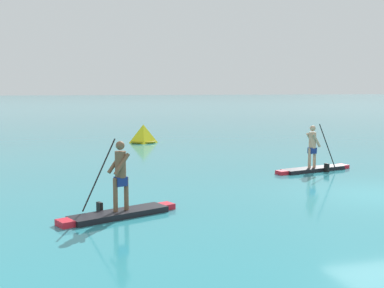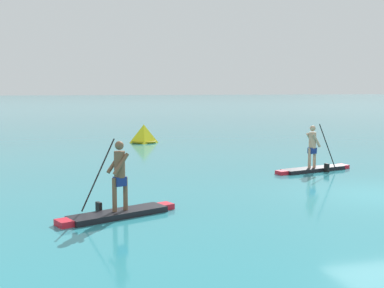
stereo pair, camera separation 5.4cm
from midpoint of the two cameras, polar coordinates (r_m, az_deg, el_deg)
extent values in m
plane|color=teal|center=(15.63, 20.59, -5.33)|extent=(440.00, 440.00, 0.00)
cube|color=black|center=(12.27, -8.15, -7.78)|extent=(2.48, 1.51, 0.14)
cube|color=red|center=(11.68, -14.05, -8.62)|extent=(0.45, 0.53, 0.14)
cube|color=red|center=(12.97, -2.87, -6.95)|extent=(0.42, 0.47, 0.14)
cylinder|color=brown|center=(12.12, -8.57, -5.68)|extent=(0.11, 0.11, 0.80)
cylinder|color=brown|center=(12.26, -7.36, -5.52)|extent=(0.11, 0.11, 0.80)
cube|color=navy|center=(12.13, -7.98, -4.16)|extent=(0.32, 0.30, 0.22)
cylinder|color=brown|center=(12.06, -8.01, -2.28)|extent=(0.26, 0.26, 0.63)
sphere|color=brown|center=(12.00, -8.05, -0.16)|extent=(0.21, 0.21, 0.21)
cylinder|color=brown|center=(11.90, -7.86, -2.25)|extent=(0.42, 0.24, 0.52)
cylinder|color=brown|center=(12.16, -8.57, -2.08)|extent=(0.42, 0.24, 0.52)
cylinder|color=black|center=(12.30, -10.38, -3.40)|extent=(0.86, 0.39, 1.69)
cube|color=black|center=(12.47, -10.30, -7.16)|extent=(0.15, 0.22, 0.32)
cube|color=black|center=(19.25, 13.53, -2.78)|extent=(2.71, 1.24, 0.13)
cube|color=red|center=(20.28, 16.60, -2.41)|extent=(0.43, 0.49, 0.13)
cube|color=red|center=(18.28, 10.13, -3.17)|extent=(0.41, 0.43, 0.13)
cylinder|color=tan|center=(19.22, 13.67, -1.50)|extent=(0.11, 0.11, 0.73)
cylinder|color=tan|center=(19.05, 13.14, -1.55)|extent=(0.11, 0.11, 0.73)
cube|color=navy|center=(19.10, 13.43, -0.71)|extent=(0.31, 0.28, 0.22)
cylinder|color=tan|center=(19.06, 13.45, 0.43)|extent=(0.26, 0.26, 0.59)
sphere|color=tan|center=(19.02, 13.49, 1.72)|extent=(0.21, 0.21, 0.21)
cylinder|color=tan|center=(19.21, 13.25, 0.48)|extent=(0.41, 0.18, 0.53)
cylinder|color=tan|center=(18.98, 13.88, 0.40)|extent=(0.41, 0.18, 0.53)
cylinder|color=black|center=(19.03, 15.04, -0.22)|extent=(0.83, 0.25, 1.64)
cube|color=black|center=(19.14, 14.97, -2.60)|extent=(0.13, 0.21, 0.32)
pyramid|color=yellow|center=(28.52, -5.38, 1.17)|extent=(1.29, 1.29, 1.03)
torus|color=olive|center=(28.57, -5.37, 0.26)|extent=(1.39, 1.39, 0.12)
camera|label=1|loc=(0.03, -89.92, 0.01)|focal=47.48mm
camera|label=2|loc=(0.03, 90.08, -0.01)|focal=47.48mm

